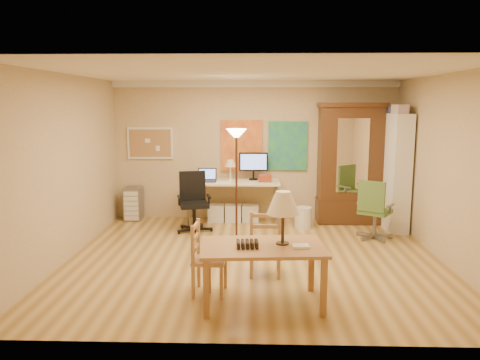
{
  "coord_description": "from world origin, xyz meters",
  "views": [
    {
      "loc": [
        0.01,
        -6.66,
        2.27
      ],
      "look_at": [
        -0.21,
        0.3,
        1.13
      ],
      "focal_mm": 35.0,
      "sensor_mm": 36.0,
      "label": 1
    }
  ],
  "objects_px": {
    "armoire": "(349,171)",
    "computer_desk": "(235,197)",
    "office_chair_black": "(194,215)",
    "bookshelf": "(396,173)",
    "office_chair_green": "(374,223)",
    "dining_table": "(270,234)"
  },
  "relations": [
    {
      "from": "armoire",
      "to": "computer_desk",
      "type": "bearing_deg",
      "value": -177.95
    },
    {
      "from": "office_chair_black",
      "to": "armoire",
      "type": "height_order",
      "value": "armoire"
    },
    {
      "from": "office_chair_black",
      "to": "bookshelf",
      "type": "xyz_separation_m",
      "value": [
        3.63,
        0.25,
        0.76
      ]
    },
    {
      "from": "office_chair_green",
      "to": "armoire",
      "type": "xyz_separation_m",
      "value": [
        -0.21,
        1.16,
        0.72
      ]
    },
    {
      "from": "office_chair_black",
      "to": "bookshelf",
      "type": "distance_m",
      "value": 3.71
    },
    {
      "from": "armoire",
      "to": "bookshelf",
      "type": "bearing_deg",
      "value": -34.73
    },
    {
      "from": "office_chair_green",
      "to": "bookshelf",
      "type": "bearing_deg",
      "value": 51.3
    },
    {
      "from": "office_chair_black",
      "to": "office_chair_green",
      "type": "relative_size",
      "value": 1.05
    },
    {
      "from": "office_chair_black",
      "to": "bookshelf",
      "type": "height_order",
      "value": "bookshelf"
    },
    {
      "from": "computer_desk",
      "to": "armoire",
      "type": "height_order",
      "value": "armoire"
    },
    {
      "from": "dining_table",
      "to": "office_chair_green",
      "type": "xyz_separation_m",
      "value": [
        1.84,
        2.63,
        -0.55
      ]
    },
    {
      "from": "computer_desk",
      "to": "bookshelf",
      "type": "distance_m",
      "value": 3.0
    },
    {
      "from": "computer_desk",
      "to": "office_chair_green",
      "type": "height_order",
      "value": "computer_desk"
    },
    {
      "from": "office_chair_black",
      "to": "office_chair_green",
      "type": "distance_m",
      "value": 3.13
    },
    {
      "from": "bookshelf",
      "to": "computer_desk",
      "type": "bearing_deg",
      "value": 171.62
    },
    {
      "from": "dining_table",
      "to": "bookshelf",
      "type": "xyz_separation_m",
      "value": [
        2.36,
        3.29,
        0.22
      ]
    },
    {
      "from": "dining_table",
      "to": "computer_desk",
      "type": "relative_size",
      "value": 0.81
    },
    {
      "from": "computer_desk",
      "to": "office_chair_green",
      "type": "relative_size",
      "value": 1.74
    },
    {
      "from": "dining_table",
      "to": "computer_desk",
      "type": "distance_m",
      "value": 3.77
    },
    {
      "from": "bookshelf",
      "to": "dining_table",
      "type": "bearing_deg",
      "value": -125.71
    },
    {
      "from": "office_chair_green",
      "to": "bookshelf",
      "type": "xyz_separation_m",
      "value": [
        0.52,
        0.65,
        0.77
      ]
    },
    {
      "from": "computer_desk",
      "to": "armoire",
      "type": "relative_size",
      "value": 0.77
    }
  ]
}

